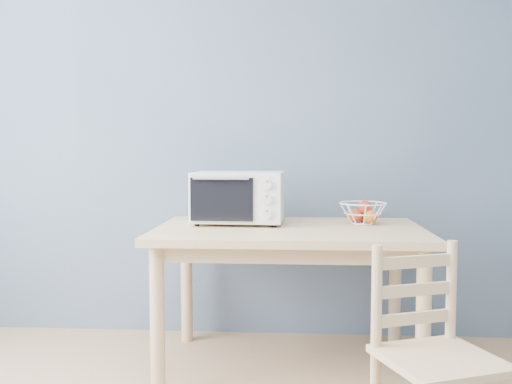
# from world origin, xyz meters

# --- Properties ---
(room) EXTENTS (4.01, 4.51, 2.61)m
(room) POSITION_xyz_m (0.00, 0.00, 1.30)
(room) COLOR #A3815A
(room) RESTS_ON ground
(dining_table) EXTENTS (1.40, 0.90, 0.75)m
(dining_table) POSITION_xyz_m (0.52, 1.70, 0.65)
(dining_table) COLOR #D9B782
(dining_table) RESTS_ON ground
(toaster_oven) EXTENTS (0.50, 0.37, 0.29)m
(toaster_oven) POSITION_xyz_m (0.22, 1.82, 0.90)
(toaster_oven) COLOR white
(toaster_oven) RESTS_ON dining_table
(fruit_basket) EXTENTS (0.26, 0.26, 0.13)m
(fruit_basket) POSITION_xyz_m (0.92, 1.85, 0.82)
(fruit_basket) COLOR white
(fruit_basket) RESTS_ON dining_table
(dining_chair) EXTENTS (0.49, 0.49, 0.81)m
(dining_chair) POSITION_xyz_m (1.04, 0.75, 0.40)
(dining_chair) COLOR #D9B782
(dining_chair) RESTS_ON ground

